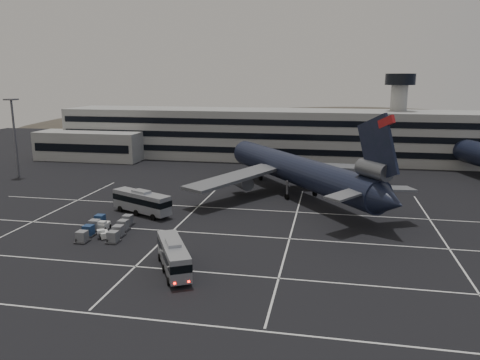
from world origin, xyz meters
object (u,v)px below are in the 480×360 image
(trijet_main, at_px, (298,170))
(uld_cluster, at_px, (106,228))
(bus_far, at_px, (142,201))
(bus_near, at_px, (174,255))
(tug_a, at_px, (104,225))

(trijet_main, relative_size, uld_cluster, 4.55)
(bus_far, distance_m, uld_cluster, 10.74)
(bus_far, height_order, uld_cluster, bus_far)
(bus_near, height_order, bus_far, bus_far)
(bus_near, height_order, tug_a, bus_near)
(bus_near, distance_m, tug_a, 20.60)
(bus_far, bearing_deg, trijet_main, -29.45)
(tug_a, bearing_deg, uld_cluster, -51.71)
(trijet_main, height_order, bus_near, trijet_main)
(tug_a, bearing_deg, bus_near, -39.68)
(bus_near, distance_m, uld_cluster, 18.70)
(bus_far, distance_m, tug_a, 9.54)
(tug_a, xyz_separation_m, uld_cluster, (1.21, -1.51, 0.15))
(trijet_main, distance_m, tug_a, 38.93)
(bus_near, relative_size, bus_far, 0.90)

